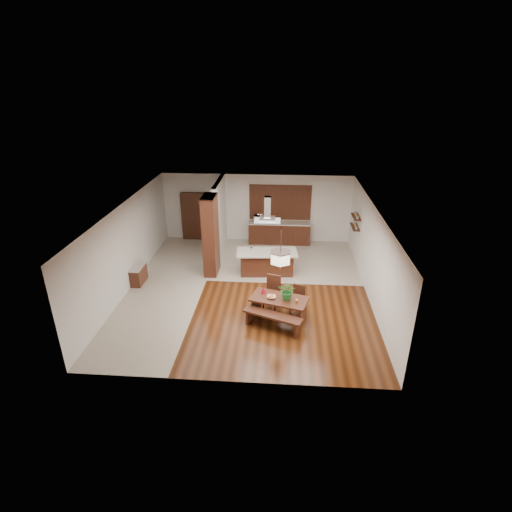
# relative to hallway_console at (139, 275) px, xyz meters

# --- Properties ---
(room_shell) EXTENTS (9.00, 9.04, 2.92)m
(room_shell) POSITION_rel_hallway_console_xyz_m (3.81, -0.20, 1.75)
(room_shell) COLOR #391A0A
(room_shell) RESTS_ON ground
(tile_hallway) EXTENTS (2.50, 9.00, 0.01)m
(tile_hallway) POSITION_rel_hallway_console_xyz_m (1.06, -0.20, -0.31)
(tile_hallway) COLOR #BFB39F
(tile_hallway) RESTS_ON ground
(tile_kitchen) EXTENTS (5.50, 4.00, 0.01)m
(tile_kitchen) POSITION_rel_hallway_console_xyz_m (5.06, 2.30, -0.31)
(tile_kitchen) COLOR #BFB39F
(tile_kitchen) RESTS_ON ground
(soffit_band) EXTENTS (8.00, 9.00, 0.02)m
(soffit_band) POSITION_rel_hallway_console_xyz_m (3.81, -0.20, 2.57)
(soffit_band) COLOR #361B0D
(soffit_band) RESTS_ON room_shell
(partition_pier) EXTENTS (0.45, 1.00, 2.90)m
(partition_pier) POSITION_rel_hallway_console_xyz_m (2.41, 1.00, 1.14)
(partition_pier) COLOR black
(partition_pier) RESTS_ON ground
(partition_stub) EXTENTS (0.18, 2.40, 2.90)m
(partition_stub) POSITION_rel_hallway_console_xyz_m (2.41, 3.10, 1.14)
(partition_stub) COLOR silver
(partition_stub) RESTS_ON ground
(hallway_console) EXTENTS (0.37, 0.88, 0.63)m
(hallway_console) POSITION_rel_hallway_console_xyz_m (0.00, 0.00, 0.00)
(hallway_console) COLOR black
(hallway_console) RESTS_ON ground
(hallway_doorway) EXTENTS (1.10, 0.20, 2.10)m
(hallway_doorway) POSITION_rel_hallway_console_xyz_m (1.11, 4.20, 0.74)
(hallway_doorway) COLOR black
(hallway_doorway) RESTS_ON ground
(rear_counter) EXTENTS (2.60, 0.62, 0.95)m
(rear_counter) POSITION_rel_hallway_console_xyz_m (4.81, 4.00, 0.16)
(rear_counter) COLOR black
(rear_counter) RESTS_ON ground
(kitchen_window) EXTENTS (2.60, 0.08, 1.50)m
(kitchen_window) POSITION_rel_hallway_console_xyz_m (4.81, 4.26, 1.44)
(kitchen_window) COLOR #945A2C
(kitchen_window) RESTS_ON room_shell
(shelf_lower) EXTENTS (0.26, 0.90, 0.04)m
(shelf_lower) POSITION_rel_hallway_console_xyz_m (7.68, 2.40, 1.08)
(shelf_lower) COLOR black
(shelf_lower) RESTS_ON room_shell
(shelf_upper) EXTENTS (0.26, 0.90, 0.04)m
(shelf_upper) POSITION_rel_hallway_console_xyz_m (7.68, 2.40, 1.49)
(shelf_upper) COLOR black
(shelf_upper) RESTS_ON room_shell
(dining_table) EXTENTS (1.81, 1.26, 0.69)m
(dining_table) POSITION_rel_hallway_console_xyz_m (4.92, -1.89, 0.19)
(dining_table) COLOR black
(dining_table) RESTS_ON ground
(dining_bench) EXTENTS (1.74, 1.00, 0.48)m
(dining_bench) POSITION_rel_hallway_console_xyz_m (4.75, -2.46, -0.07)
(dining_bench) COLOR black
(dining_bench) RESTS_ON ground
(dining_chair_left) EXTENTS (0.57, 0.57, 1.04)m
(dining_chair_left) POSITION_rel_hallway_console_xyz_m (4.67, -1.29, 0.20)
(dining_chair_left) COLOR black
(dining_chair_left) RESTS_ON ground
(dining_chair_right) EXTENTS (0.49, 0.49, 0.87)m
(dining_chair_right) POSITION_rel_hallway_console_xyz_m (5.45, -1.52, 0.12)
(dining_chair_right) COLOR black
(dining_chair_right) RESTS_ON ground
(pendant_lantern) EXTENTS (0.64, 0.64, 1.31)m
(pendant_lantern) POSITION_rel_hallway_console_xyz_m (4.92, -1.89, 1.93)
(pendant_lantern) COLOR beige
(pendant_lantern) RESTS_ON room_shell
(foliage_plant) EXTENTS (0.61, 0.56, 0.55)m
(foliage_plant) POSITION_rel_hallway_console_xyz_m (5.15, -1.93, 0.65)
(foliage_plant) COLOR #236927
(foliage_plant) RESTS_ON dining_table
(fruit_bowl) EXTENTS (0.27, 0.27, 0.06)m
(fruit_bowl) POSITION_rel_hallway_console_xyz_m (4.69, -1.90, 0.40)
(fruit_bowl) COLOR beige
(fruit_bowl) RESTS_ON dining_table
(napkin_cone) EXTENTS (0.16, 0.16, 0.23)m
(napkin_cone) POSITION_rel_hallway_console_xyz_m (4.43, -1.63, 0.48)
(napkin_cone) COLOR maroon
(napkin_cone) RESTS_ON dining_table
(gold_ornament) EXTENTS (0.10, 0.10, 0.11)m
(gold_ornament) POSITION_rel_hallway_console_xyz_m (5.41, -2.12, 0.43)
(gold_ornament) COLOR gold
(gold_ornament) RESTS_ON dining_table
(kitchen_island) EXTENTS (2.22, 1.10, 0.89)m
(kitchen_island) POSITION_rel_hallway_console_xyz_m (4.42, 1.03, 0.14)
(kitchen_island) COLOR black
(kitchen_island) RESTS_ON ground
(range_hood) EXTENTS (0.90, 0.55, 0.87)m
(range_hood) POSITION_rel_hallway_console_xyz_m (4.42, 1.04, 2.15)
(range_hood) COLOR silver
(range_hood) RESTS_ON room_shell
(island_cup) EXTENTS (0.14, 0.14, 0.10)m
(island_cup) POSITION_rel_hallway_console_xyz_m (4.80, 0.97, 0.63)
(island_cup) COLOR silver
(island_cup) RESTS_ON kitchen_island
(microwave) EXTENTS (0.56, 0.45, 0.27)m
(microwave) POSITION_rel_hallway_console_xyz_m (3.98, 3.99, 0.77)
(microwave) COLOR #B0B3B7
(microwave) RESTS_ON rear_counter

